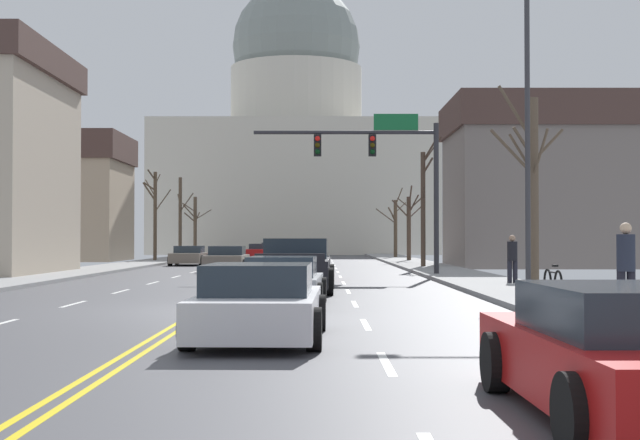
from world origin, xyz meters
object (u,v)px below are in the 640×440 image
Objects in this scene: bicycle_parked at (550,282)px; pickup_truck_near_01 at (293,268)px; sedan_near_00 at (300,265)px; signal_gantry at (382,160)px; sedan_oncoming_00 at (224,259)px; sedan_near_04 at (624,355)px; street_lamp_right at (514,101)px; sedan_near_02 at (281,283)px; sedan_oncoming_01 at (186,256)px; pedestrian_01 at (510,256)px; sedan_near_03 at (257,304)px; sedan_oncoming_03 at (269,250)px; pedestrian_00 at (623,265)px; sedan_oncoming_02 at (259,252)px.

pickup_truck_near_01 is at bearing 149.16° from bicycle_parked.
sedan_near_00 is at bearing 89.19° from pickup_truck_near_01.
signal_gantry reaches higher than sedan_oncoming_00.
sedan_near_04 is 0.97× the size of sedan_oncoming_00.
street_lamp_right is 8.13m from sedan_near_02.
pickup_truck_near_01 is (-3.52, -10.42, -4.25)m from signal_gantry.
sedan_near_02 is at bearing -77.65° from sedan_oncoming_01.
pedestrian_01 is (1.22, 6.19, -4.31)m from street_lamp_right.
sedan_oncoming_03 is (-3.30, 62.91, 0.02)m from sedan_near_03.
signal_gantry reaches higher than sedan_near_00.
sedan_oncoming_03 reaches higher than sedan_near_03.
bicycle_parked is (3.30, 15.03, -0.09)m from sedan_near_04.
bicycle_parked is at bearing -58.95° from sedan_near_00.
pedestrian_00 is 13.21m from pedestrian_01.
sedan_near_02 reaches higher than bicycle_parked.
bicycle_parked is at bearing -62.63° from sedan_oncoming_00.
sedan_near_03 is at bearing -90.93° from pickup_truck_near_01.
pedestrian_01 is at bearing 49.07° from sedan_near_02.
pedestrian_00 reaches higher than bicycle_parked.
pedestrian_00 is (2.99, -20.97, -3.84)m from signal_gantry.
street_lamp_right is at bearing -76.90° from sedan_oncoming_02.
sedan_near_04 is at bearing -99.12° from street_lamp_right.
bicycle_parked is (10.40, -41.74, -0.11)m from sedan_oncoming_02.
pickup_truck_near_01 reaches higher than sedan_oncoming_00.
pickup_truck_near_01 is at bearing -84.60° from sedan_oncoming_02.
sedan_oncoming_02 is at bearing 107.16° from pedestrian_01.
pickup_truck_near_01 is at bearing 88.77° from sedan_near_02.
pedestrian_01 reaches higher than bicycle_parked.
street_lamp_right reaches higher than pedestrian_01.
signal_gantry reaches higher than sedan_oncoming_02.
pickup_truck_near_01 is 1.29× the size of sedan_near_04.
pedestrian_00 reaches higher than sedan_near_02.
pedestrian_00 reaches higher than sedan_oncoming_00.
sedan_oncoming_03 is 61.35m from pedestrian_00.
pedestrian_01 is at bearing 19.93° from pickup_truck_near_01.
pedestrian_00 is 6.51m from bicycle_parked.
sedan_near_02 reaches higher than sedan_oncoming_01.
pickup_truck_near_01 is 1.35× the size of sedan_oncoming_01.
signal_gantry is at bearing 44.05° from sedan_near_00.
sedan_oncoming_02 reaches higher than bicycle_parked.
street_lamp_right is 8.17m from pedestrian_00.
pickup_truck_near_01 is 3.25× the size of pedestrian_00.
sedan_near_00 is 13.07m from bicycle_parked.
street_lamp_right is 2.06× the size of sedan_near_00.
pedestrian_01 is 0.91× the size of bicycle_parked.
sedan_oncoming_02 reaches higher than sedan_near_04.
sedan_oncoming_02 is at bearing 94.51° from sedan_near_02.
sedan_near_03 is at bearing -90.89° from sedan_near_00.
sedan_near_02 is 0.93× the size of sedan_oncoming_02.
street_lamp_right is at bearing 146.79° from bicycle_parked.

